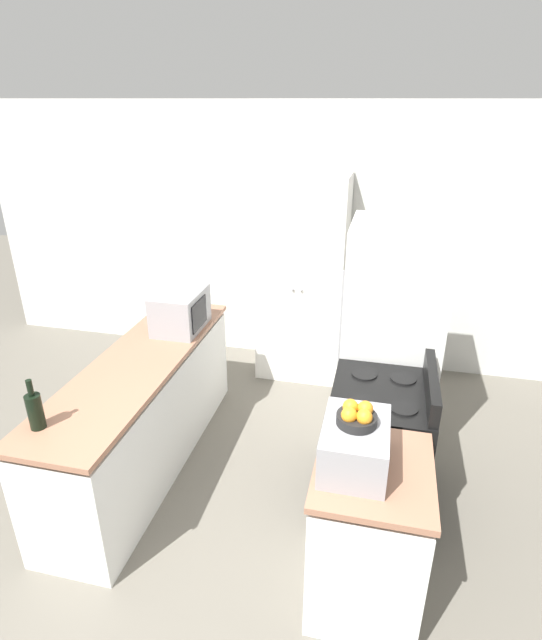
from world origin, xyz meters
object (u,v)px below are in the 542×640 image
at_px(stove, 377,446).
at_px(microwave, 180,310).
at_px(pantry_cabinet, 303,279).
at_px(refrigerator, 391,338).
at_px(toaster_oven, 354,445).
at_px(wine_bottle, 35,410).
at_px(fruit_bowl, 357,416).

height_order(stove, microwave, microwave).
xyz_separation_m(pantry_cabinet, stove, (0.83, -1.71, -0.54)).
distance_m(refrigerator, toaster_oven, 1.55).
height_order(stove, toaster_oven, toaster_oven).
distance_m(stove, toaster_oven, 0.94).
xyz_separation_m(stove, wine_bottle, (-1.89, -0.84, 0.55)).
relative_size(refrigerator, microwave, 3.73).
bearing_deg(toaster_oven, wine_bottle, -176.92).
relative_size(microwave, fruit_bowl, 2.39).
bearing_deg(wine_bottle, microwave, 79.25).
bearing_deg(fruit_bowl, refrigerator, 83.80).
relative_size(refrigerator, fruit_bowl, 8.93).
bearing_deg(microwave, pantry_cabinet, 54.60).
xyz_separation_m(microwave, wine_bottle, (-0.27, -1.44, -0.04)).
xyz_separation_m(microwave, toaster_oven, (1.49, -1.34, -0.04)).
bearing_deg(refrigerator, stove, -92.61).
relative_size(wine_bottle, fruit_bowl, 1.54).
distance_m(wine_bottle, toaster_oven, 1.77).
bearing_deg(stove, refrigerator, 87.39).
height_order(pantry_cabinet, wine_bottle, pantry_cabinet).
relative_size(pantry_cabinet, stove, 1.90).
relative_size(stove, refrigerator, 0.58).
height_order(toaster_oven, fruit_bowl, fruit_bowl).
bearing_deg(pantry_cabinet, stove, -64.24).
relative_size(toaster_oven, fruit_bowl, 2.25).
bearing_deg(refrigerator, microwave, -173.40).
bearing_deg(toaster_oven, pantry_cabinet, 105.82).
relative_size(stove, fruit_bowl, 5.21).
distance_m(refrigerator, wine_bottle, 2.53).
bearing_deg(refrigerator, toaster_oven, -96.13).
height_order(pantry_cabinet, refrigerator, pantry_cabinet).
relative_size(pantry_cabinet, toaster_oven, 4.40).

